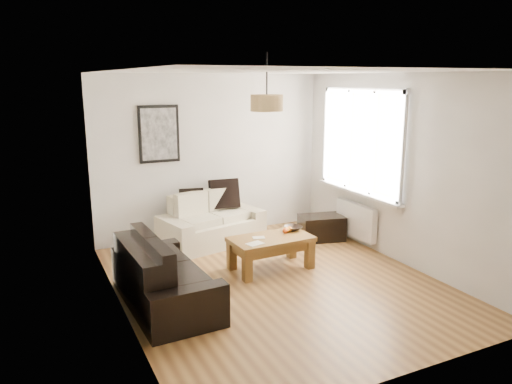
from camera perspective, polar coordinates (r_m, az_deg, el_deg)
name	(u,v)px	position (r m, az deg, el deg)	size (l,w,h in m)	color
floor	(277,282)	(6.34, 2.40, -10.40)	(4.50, 4.50, 0.00)	brown
ceiling	(279,71)	(5.82, 2.65, 13.80)	(3.80, 4.50, 0.00)	white
wall_back	(211,156)	(7.96, -5.20, 4.17)	(3.80, 0.04, 2.60)	silver
wall_front	(410,234)	(4.17, 17.40, -4.62)	(3.80, 0.04, 2.60)	silver
wall_left	(118,198)	(5.33, -15.77, -0.71)	(0.04, 4.50, 2.60)	silver
wall_right	(399,170)	(7.03, 16.30, 2.52)	(0.04, 4.50, 2.60)	silver
window_bay	(362,141)	(7.57, 12.17, 5.76)	(0.14, 1.90, 1.60)	white
radiator	(356,220)	(7.79, 11.51, -3.19)	(0.10, 0.90, 0.52)	white
poster	(159,134)	(7.63, -11.20, 6.62)	(0.62, 0.04, 0.87)	black
pendant_shade	(267,103)	(6.09, 1.25, 10.30)	(0.40, 0.40, 0.20)	tan
loveseat_cream	(212,220)	(7.66, -5.18, -3.21)	(1.54, 0.84, 0.76)	beige
sofa_leather	(165,273)	(5.72, -10.53, -9.28)	(1.71, 0.83, 0.74)	black
coffee_table	(271,253)	(6.68, 1.73, -7.08)	(1.09, 0.60, 0.45)	brown
ottoman	(322,228)	(7.93, 7.61, -4.11)	(0.69, 0.44, 0.39)	black
cushion_left	(192,200)	(7.68, -7.48, -0.95)	(0.37, 0.11, 0.37)	black
cushion_right	(224,194)	(7.85, -3.70, -0.20)	(0.47, 0.14, 0.47)	black
fruit_bowl	(293,228)	(6.91, 4.33, -4.21)	(0.24, 0.24, 0.06)	black
orange_a	(287,230)	(6.79, 3.60, -4.41)	(0.07, 0.07, 0.07)	orange
orange_b	(289,229)	(6.83, 3.90, -4.31)	(0.08, 0.08, 0.08)	orange
orange_c	(285,231)	(6.75, 3.39, -4.50)	(0.07, 0.07, 0.07)	#DD4D12
papers	(255,244)	(6.34, -0.11, -6.01)	(0.22, 0.15, 0.01)	beige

